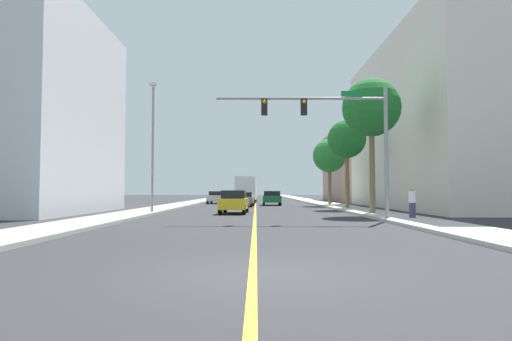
% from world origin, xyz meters
% --- Properties ---
extents(ground, '(192.00, 192.00, 0.00)m').
position_xyz_m(ground, '(0.00, 42.00, 0.00)').
color(ground, '#2D2D30').
extents(sidewalk_left, '(2.78, 168.00, 0.15)m').
position_xyz_m(sidewalk_left, '(-7.75, 42.00, 0.07)').
color(sidewalk_left, '#9E9B93').
rests_on(sidewalk_left, ground).
extents(sidewalk_right, '(2.78, 168.00, 0.15)m').
position_xyz_m(sidewalk_right, '(7.75, 42.00, 0.07)').
color(sidewalk_right, beige).
rests_on(sidewalk_right, ground).
extents(lane_marking_center, '(0.16, 144.00, 0.01)m').
position_xyz_m(lane_marking_center, '(0.00, 42.00, 0.00)').
color(lane_marking_center, yellow).
rests_on(lane_marking_center, ground).
extents(building_left_near, '(11.19, 14.26, 13.82)m').
position_xyz_m(building_left_near, '(-16.74, 21.22, 6.91)').
color(building_left_near, silver).
rests_on(building_left_near, ground).
extents(building_right_near, '(17.04, 25.05, 14.47)m').
position_xyz_m(building_right_near, '(19.66, 28.98, 7.23)').
color(building_right_near, silver).
rests_on(building_right_near, ground).
extents(building_right_far, '(12.60, 15.36, 10.01)m').
position_xyz_m(building_right_far, '(17.44, 55.07, 5.01)').
color(building_right_far, gray).
rests_on(building_right_far, ground).
extents(traffic_signal_mast, '(8.85, 0.36, 6.72)m').
position_xyz_m(traffic_signal_mast, '(4.19, 13.83, 4.94)').
color(traffic_signal_mast, gray).
rests_on(traffic_signal_mast, sidewalk_right).
extents(street_lamp, '(0.56, 0.28, 8.66)m').
position_xyz_m(street_lamp, '(-6.86, 20.44, 4.91)').
color(street_lamp, gray).
rests_on(street_lamp, sidewalk_left).
extents(palm_near, '(3.72, 3.72, 8.58)m').
position_xyz_m(palm_near, '(7.48, 19.21, 6.81)').
color(palm_near, brown).
rests_on(palm_near, sidewalk_right).
extents(palm_mid, '(3.17, 3.17, 7.23)m').
position_xyz_m(palm_mid, '(7.57, 27.14, 5.74)').
color(palm_mid, brown).
rests_on(palm_mid, sidewalk_right).
extents(palm_far, '(3.39, 3.39, 6.61)m').
position_xyz_m(palm_far, '(7.51, 35.08, 5.03)').
color(palm_far, brown).
rests_on(palm_far, sidewalk_right).
extents(car_yellow, '(1.89, 4.05, 1.55)m').
position_xyz_m(car_yellow, '(-1.41, 20.74, 0.80)').
color(car_yellow, gold).
rests_on(car_yellow, ground).
extents(car_green, '(1.97, 4.12, 1.48)m').
position_xyz_m(car_green, '(1.72, 36.76, 0.78)').
color(car_green, '#196638').
rests_on(car_green, ground).
extents(car_white, '(2.10, 4.62, 1.33)m').
position_xyz_m(car_white, '(-1.47, 53.21, 0.70)').
color(car_white, white).
rests_on(car_white, ground).
extents(car_gray, '(2.02, 4.67, 1.36)m').
position_xyz_m(car_gray, '(-1.09, 33.44, 0.71)').
color(car_gray, slate).
rests_on(car_gray, ground).
extents(car_silver, '(2.07, 4.54, 1.45)m').
position_xyz_m(car_silver, '(-4.56, 42.62, 0.75)').
color(car_silver, '#BCBCC1').
rests_on(car_silver, ground).
extents(delivery_truck, '(2.59, 8.30, 3.19)m').
position_xyz_m(delivery_truck, '(-1.13, 44.77, 1.69)').
color(delivery_truck, silver).
rests_on(delivery_truck, ground).
extents(pedestrian, '(0.38, 0.38, 1.59)m').
position_xyz_m(pedestrian, '(8.08, 13.92, 0.94)').
color(pedestrian, '#3F3859').
rests_on(pedestrian, sidewalk_right).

